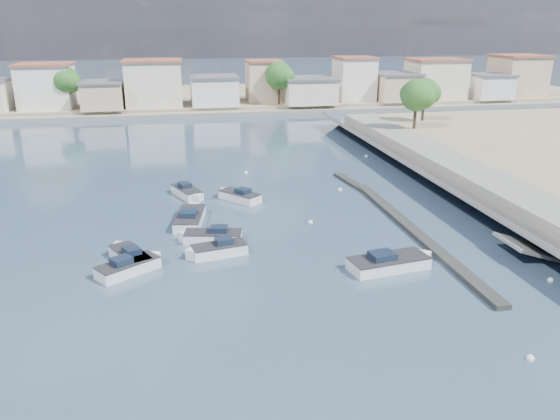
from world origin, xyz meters
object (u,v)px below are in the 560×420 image
object	(u,v)px
motorboat_e	(190,218)
motorboat_g	(188,193)
motorboat_b	(131,267)
motorboat_c	(210,237)
motorboat_a	(129,256)
motorboat_f	(238,196)
motorboat_h	(392,263)
motorboat_d	(216,251)

from	to	relation	value
motorboat_e	motorboat_g	xyz separation A→B (m)	(-0.00, 7.16, 0.00)
motorboat_b	motorboat_e	world-z (taller)	same
motorboat_e	motorboat_b	bearing A→B (deg)	-114.93
motorboat_c	motorboat_g	world-z (taller)	same
motorboat_a	motorboat_f	xyz separation A→B (m)	(9.27, 12.63, -0.00)
motorboat_g	motorboat_h	distance (m)	23.38
motorboat_a	motorboat_d	distance (m)	6.17
motorboat_c	motorboat_a	bearing A→B (deg)	-156.35
motorboat_a	motorboat_d	bearing A→B (deg)	-1.27
motorboat_e	motorboat_h	world-z (taller)	same
motorboat_c	motorboat_e	xyz separation A→B (m)	(-1.35, 4.83, -0.00)
motorboat_b	motorboat_d	bearing A→B (deg)	16.23
motorboat_e	motorboat_h	bearing A→B (deg)	-41.76
motorboat_b	motorboat_c	bearing A→B (deg)	38.17
motorboat_f	motorboat_h	bearing A→B (deg)	-63.05
motorboat_c	motorboat_d	size ratio (longest dim) A/B	1.10
motorboat_g	motorboat_d	bearing A→B (deg)	-83.82
motorboat_c	motorboat_e	bearing A→B (deg)	105.59
motorboat_d	motorboat_a	bearing A→B (deg)	178.73
motorboat_a	motorboat_g	world-z (taller)	same
motorboat_d	motorboat_h	size ratio (longest dim) A/B	0.72
motorboat_c	motorboat_g	size ratio (longest dim) A/B	1.05
motorboat_c	motorboat_f	bearing A→B (deg)	71.59
motorboat_a	motorboat_f	bearing A→B (deg)	53.72
motorboat_c	motorboat_d	world-z (taller)	same
motorboat_a	motorboat_c	size ratio (longest dim) A/B	0.92
motorboat_b	motorboat_e	size ratio (longest dim) A/B	0.74
motorboat_d	motorboat_c	bearing A→B (deg)	95.08
motorboat_e	motorboat_h	size ratio (longest dim) A/B	0.95
motorboat_a	motorboat_d	size ratio (longest dim) A/B	1.00
motorboat_a	motorboat_e	xyz separation A→B (m)	(4.58, 7.43, -0.00)
motorboat_e	motorboat_h	distance (m)	17.99
motorboat_f	motorboat_g	bearing A→B (deg)	157.32
motorboat_a	motorboat_c	world-z (taller)	same
motorboat_a	motorboat_h	xyz separation A→B (m)	(18.00, -4.55, -0.00)
motorboat_d	motorboat_f	distance (m)	13.13
motorboat_a	motorboat_b	distance (m)	1.88
motorboat_b	motorboat_f	distance (m)	17.05
motorboat_e	motorboat_f	size ratio (longest dim) A/B	1.39
motorboat_b	motorboat_e	distance (m)	10.24
motorboat_a	motorboat_f	size ratio (longest dim) A/B	1.05
motorboat_g	motorboat_c	bearing A→B (deg)	-83.57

